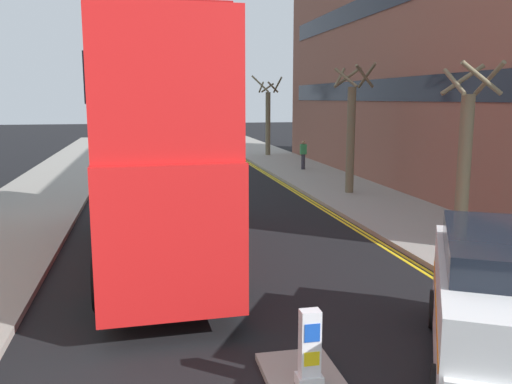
# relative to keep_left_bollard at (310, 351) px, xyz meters

# --- Properties ---
(sidewalk_right) EXTENTS (4.00, 80.00, 0.14)m
(sidewalk_right) POSITION_rel_keep_left_bollard_xyz_m (6.50, 11.15, -0.54)
(sidewalk_right) COLOR gray
(sidewalk_right) RESTS_ON ground
(sidewalk_left) EXTENTS (4.00, 80.00, 0.14)m
(sidewalk_left) POSITION_rel_keep_left_bollard_xyz_m (-6.50, 11.15, -0.54)
(sidewalk_left) COLOR gray
(sidewalk_left) RESTS_ON ground
(kerb_line_outer) EXTENTS (0.10, 56.00, 0.01)m
(kerb_line_outer) POSITION_rel_keep_left_bollard_xyz_m (4.40, 9.15, -0.60)
(kerb_line_outer) COLOR yellow
(kerb_line_outer) RESTS_ON ground
(kerb_line_inner) EXTENTS (0.10, 56.00, 0.01)m
(kerb_line_inner) POSITION_rel_keep_left_bollard_xyz_m (4.24, 9.15, -0.60)
(kerb_line_inner) COLOR yellow
(kerb_line_inner) RESTS_ON ground
(keep_left_bollard) EXTENTS (0.36, 0.28, 1.11)m
(keep_left_bollard) POSITION_rel_keep_left_bollard_xyz_m (0.00, 0.00, 0.00)
(keep_left_bollard) COLOR silver
(keep_left_bollard) RESTS_ON traffic_island
(double_decker_bus_away) EXTENTS (3.11, 10.89, 5.64)m
(double_decker_bus_away) POSITION_rel_keep_left_bollard_xyz_m (-1.98, 7.16, 2.42)
(double_decker_bus_away) COLOR red
(double_decker_bus_away) RESTS_ON ground
(taxi_minivan) EXTENTS (3.95, 5.11, 2.12)m
(taxi_minivan) POSITION_rel_keep_left_bollard_xyz_m (2.91, -0.15, 0.46)
(taxi_minivan) COLOR white
(taxi_minivan) RESTS_ON ground
(pedestrian_far) EXTENTS (0.34, 0.22, 1.62)m
(pedestrian_far) POSITION_rel_keep_left_bollard_xyz_m (6.55, 22.43, 0.38)
(pedestrian_far) COLOR #2D2D38
(pedestrian_far) RESTS_ON sidewalk_right
(street_tree_near) EXTENTS (1.32, 1.38, 4.89)m
(street_tree_near) POSITION_rel_keep_left_bollard_xyz_m (6.17, 6.18, 1.86)
(street_tree_near) COLOR #6B6047
(street_tree_near) RESTS_ON sidewalk_right
(street_tree_mid) EXTENTS (2.03, 1.98, 5.51)m
(street_tree_mid) POSITION_rel_keep_left_bollard_xyz_m (6.36, 30.57, 2.15)
(street_tree_mid) COLOR #6B6047
(street_tree_mid) RESTS_ON sidewalk_right
(street_tree_far) EXTENTS (1.70, 1.70, 5.36)m
(street_tree_far) POSITION_rel_keep_left_bollard_xyz_m (6.31, 14.72, 2.15)
(street_tree_far) COLOR #6B6047
(street_tree_far) RESTS_ON sidewalk_right
(townhouse_terrace_right) EXTENTS (10.08, 28.00, 11.72)m
(townhouse_terrace_right) POSITION_rel_keep_left_bollard_xyz_m (13.50, 17.87, 5.25)
(townhouse_terrace_right) COLOR brown
(townhouse_terrace_right) RESTS_ON ground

